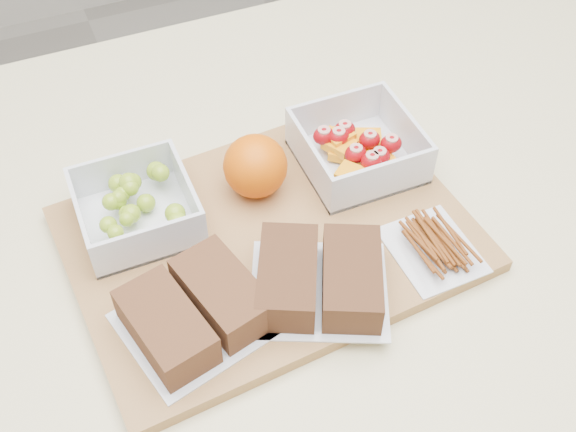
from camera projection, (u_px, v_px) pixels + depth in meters
name	position (u px, v px, depth m)	size (l,w,h in m)	color
counter	(295.00, 423.00, 1.13)	(1.20, 0.90, 0.90)	beige
cutting_board	(270.00, 239.00, 0.78)	(0.42, 0.30, 0.02)	#A57644
grape_container	(138.00, 207.00, 0.78)	(0.12, 0.12, 0.05)	silver
fruit_container	(357.00, 150.00, 0.83)	(0.13, 0.13, 0.05)	silver
orange	(255.00, 166.00, 0.80)	(0.07, 0.07, 0.07)	#E55C05
sandwich_bag_left	(195.00, 311.00, 0.69)	(0.16, 0.15, 0.04)	silver
sandwich_bag_center	(320.00, 278.00, 0.71)	(0.18, 0.17, 0.04)	silver
pretzel_bag	(434.00, 244.00, 0.75)	(0.09, 0.10, 0.02)	silver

